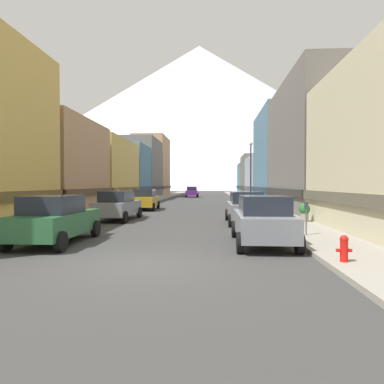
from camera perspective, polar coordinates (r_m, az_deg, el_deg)
name	(u,v)px	position (r m, az deg, el deg)	size (l,w,h in m)	color
ground_plane	(139,265)	(9.54, -8.92, -11.98)	(400.00, 400.00, 0.00)	#383838
sidewalk_left	(150,200)	(44.88, -7.03, -1.39)	(2.50, 100.00, 0.15)	gray
sidewalk_right	(246,201)	(44.32, 9.07, -1.43)	(2.50, 100.00, 0.15)	gray
storefront_left_1	(50,168)	(29.11, -22.68, 3.75)	(6.98, 9.67, 7.23)	tan
storefront_left_2	(85,173)	(40.02, -17.45, 3.03)	(9.97, 11.82, 7.12)	#D8B259
storefront_left_3	(115,173)	(49.87, -12.82, 3.04)	(9.42, 8.35, 7.71)	slate
storefront_left_4	(130,169)	(59.50, -10.36, 3.79)	(9.92, 10.79, 9.88)	#66605B
storefront_left_5	(152,167)	(70.33, -6.75, 4.19)	(6.48, 11.08, 11.82)	tan
storefront_right_1	(335,149)	(29.69, 22.78, 6.60)	(8.71, 13.87, 10.30)	#66605B
storefront_right_2	(300,159)	(42.59, 17.59, 5.36)	(9.84, 12.48, 10.81)	slate
storefront_right_3	(269,178)	(54.70, 12.73, 2.28)	(6.68, 12.51, 6.53)	#99A5B2
storefront_right_4	(264,176)	(66.04, 11.93, 2.58)	(8.44, 9.79, 7.64)	#66605B
storefront_right_5	(257,179)	(75.88, 10.76, 2.08)	(8.24, 9.02, 6.71)	slate
car_left_0	(55,219)	(13.57, -21.89, -4.24)	(2.09, 4.41, 1.78)	#265933
car_left_1	(118,205)	(21.22, -12.34, -2.20)	(2.18, 4.45, 1.78)	slate
car_left_2	(145,199)	(29.29, -7.86, -1.22)	(2.22, 4.47, 1.78)	#B28419
car_right_0	(263,220)	(12.58, 11.75, -4.60)	(2.09, 4.41, 1.78)	slate
car_right_1	(246,207)	(19.14, 8.94, -2.57)	(2.11, 4.42, 1.78)	slate
car_driving_0	(192,192)	(57.55, -0.01, 0.03)	(2.06, 4.40, 1.78)	#591E72
fire_hydrant_near	(344,248)	(9.91, 24.07, -8.48)	(0.40, 0.22, 0.70)	red
parking_meter_near	(306,213)	(14.46, 18.56, -3.42)	(0.14, 0.10, 1.33)	#595960
potted_plant_0	(305,211)	(19.64, 18.30, -3.07)	(0.60, 0.60, 0.98)	gray
pedestrian_0	(118,199)	(30.12, -12.34, -1.14)	(0.36, 0.36, 1.65)	maroon
streetlamp_right	(251,164)	(30.98, 9.79, 4.62)	(0.36, 0.36, 5.86)	black
mountain_backdrop	(199,117)	(274.46, 1.22, 12.45)	(313.87, 313.87, 110.37)	silver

